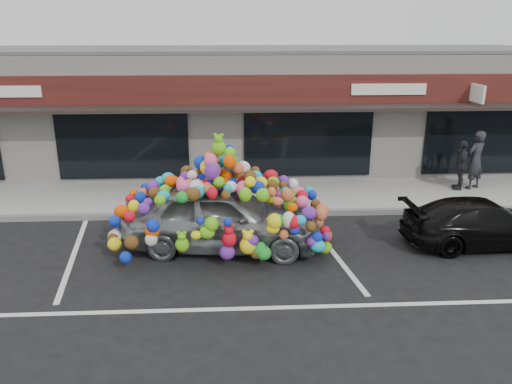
{
  "coord_description": "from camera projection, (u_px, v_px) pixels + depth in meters",
  "views": [
    {
      "loc": [
        0.47,
        -10.47,
        4.99
      ],
      "look_at": [
        1.08,
        1.4,
        1.08
      ],
      "focal_mm": 35.0,
      "sensor_mm": 36.0,
      "label": 1
    }
  ],
  "objects": [
    {
      "name": "kerb",
      "position": [
        215.0,
        215.0,
        13.82
      ],
      "size": [
        26.0,
        0.18,
        0.16
      ],
      "primitive_type": "cube",
      "color": "slate",
      "rests_on": "ground"
    },
    {
      "name": "pedestrian_c",
      "position": [
        461.0,
        165.0,
        15.54
      ],
      "size": [
        0.99,
        0.63,
        1.57
      ],
      "primitive_type": "imported",
      "rotation": [
        0.0,
        0.0,
        4.43
      ],
      "color": "#252228",
      "rests_on": "sidewalk"
    },
    {
      "name": "sidewalk",
      "position": [
        216.0,
        197.0,
        15.24
      ],
      "size": [
        26.0,
        3.0,
        0.15
      ],
      "primitive_type": "cube",
      "color": "#999893",
      "rests_on": "ground"
    },
    {
      "name": "black_sedan",
      "position": [
        483.0,
        223.0,
        11.94
      ],
      "size": [
        1.73,
        3.91,
        1.12
      ],
      "primitive_type": "imported",
      "rotation": [
        0.0,
        0.0,
        1.61
      ],
      "color": "black",
      "rests_on": "ground"
    },
    {
      "name": "pedestrian_a",
      "position": [
        475.0,
        160.0,
        15.56
      ],
      "size": [
        0.8,
        0.7,
        1.85
      ],
      "primitive_type": "imported",
      "rotation": [
        0.0,
        0.0,
        3.62
      ],
      "color": "black",
      "rests_on": "sidewalk"
    },
    {
      "name": "parking_stripe_mid",
      "position": [
        331.0,
        250.0,
        11.79
      ],
      "size": [
        0.73,
        4.37,
        0.01
      ],
      "primitive_type": "cube",
      "rotation": [
        0.0,
        0.0,
        0.14
      ],
      "color": "silver",
      "rests_on": "ground"
    },
    {
      "name": "lane_line",
      "position": [
        315.0,
        307.0,
        9.38
      ],
      "size": [
        14.0,
        0.12,
        0.01
      ],
      "primitive_type": "cube",
      "color": "silver",
      "rests_on": "ground"
    },
    {
      "name": "parking_stripe_left",
      "position": [
        74.0,
        255.0,
        11.5
      ],
      "size": [
        0.73,
        4.37,
        0.01
      ],
      "primitive_type": "cube",
      "rotation": [
        0.0,
        0.0,
        0.14
      ],
      "color": "silver",
      "rests_on": "ground"
    },
    {
      "name": "shop_building",
      "position": [
        218.0,
        107.0,
        18.8
      ],
      "size": [
        24.0,
        7.2,
        4.31
      ],
      "color": "silver",
      "rests_on": "ground"
    },
    {
      "name": "toy_car",
      "position": [
        221.0,
        209.0,
        11.66
      ],
      "size": [
        3.32,
        5.1,
        2.86
      ],
      "rotation": [
        0.0,
        0.0,
        1.46
      ],
      "color": "silver",
      "rests_on": "ground"
    },
    {
      "name": "ground",
      "position": [
        212.0,
        256.0,
        11.47
      ],
      "size": [
        90.0,
        90.0,
        0.0
      ],
      "primitive_type": "plane",
      "color": "black",
      "rests_on": "ground"
    }
  ]
}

